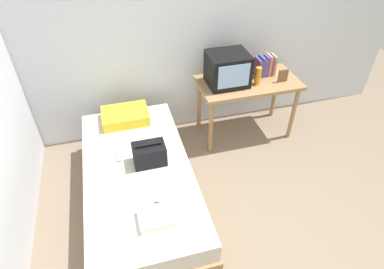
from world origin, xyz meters
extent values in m
plane|color=#84705B|center=(0.00, 0.00, 0.00)|extent=(8.00, 8.00, 0.00)
cube|color=silver|center=(0.00, 2.00, 1.30)|extent=(5.20, 0.10, 2.60)
cube|color=#9E754C|center=(-0.92, 0.77, 0.15)|extent=(1.00, 2.00, 0.29)
cube|color=beige|center=(-0.92, 0.77, 0.39)|extent=(0.97, 1.94, 0.20)
cube|color=#9E754C|center=(0.50, 1.57, 0.72)|extent=(1.16, 0.60, 0.04)
cylinder|color=#9E754C|center=(-0.02, 1.33, 0.35)|extent=(0.05, 0.05, 0.70)
cylinder|color=#9E754C|center=(1.02, 1.33, 0.35)|extent=(0.05, 0.05, 0.70)
cylinder|color=#9E754C|center=(-0.02, 1.81, 0.35)|extent=(0.05, 0.05, 0.70)
cylinder|color=#9E754C|center=(1.02, 1.81, 0.35)|extent=(0.05, 0.05, 0.70)
cube|color=black|center=(0.24, 1.60, 0.92)|extent=(0.44, 0.38, 0.36)
cube|color=#8CB2E0|center=(0.24, 1.40, 0.93)|extent=(0.35, 0.01, 0.26)
cylinder|color=orange|center=(0.56, 1.49, 0.85)|extent=(0.07, 0.07, 0.21)
cube|color=#7A3D89|center=(0.64, 1.67, 0.85)|extent=(0.04, 0.15, 0.21)
cube|color=#2D5699|center=(0.68, 1.67, 0.86)|extent=(0.03, 0.15, 0.24)
cube|color=#7A3D89|center=(0.71, 1.67, 0.85)|extent=(0.03, 0.14, 0.21)
cube|color=#7A3D89|center=(0.74, 1.67, 0.86)|extent=(0.03, 0.13, 0.24)
cube|color=gray|center=(0.77, 1.67, 0.87)|extent=(0.02, 0.14, 0.25)
cube|color=#B72D33|center=(0.80, 1.67, 0.85)|extent=(0.03, 0.14, 0.21)
cube|color=gray|center=(0.83, 1.67, 0.86)|extent=(0.03, 0.14, 0.24)
cube|color=brown|center=(0.86, 1.46, 0.82)|extent=(0.11, 0.02, 0.15)
cube|color=yellow|center=(-0.94, 1.54, 0.55)|extent=(0.49, 0.36, 0.12)
cube|color=black|center=(-0.79, 0.82, 0.59)|extent=(0.30, 0.20, 0.20)
cylinder|color=black|center=(-0.79, 0.82, 0.71)|extent=(0.24, 0.02, 0.02)
cube|color=white|center=(-1.00, 0.50, 0.50)|extent=(0.21, 0.29, 0.01)
cube|color=black|center=(-0.83, 0.24, 0.50)|extent=(0.04, 0.16, 0.02)
cube|color=#B7B7BC|center=(-1.07, 0.96, 0.50)|extent=(0.04, 0.14, 0.02)
cube|color=white|center=(-0.85, 0.16, 0.53)|extent=(0.28, 0.22, 0.07)
camera|label=1|loc=(-0.99, -1.39, 2.62)|focal=30.20mm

